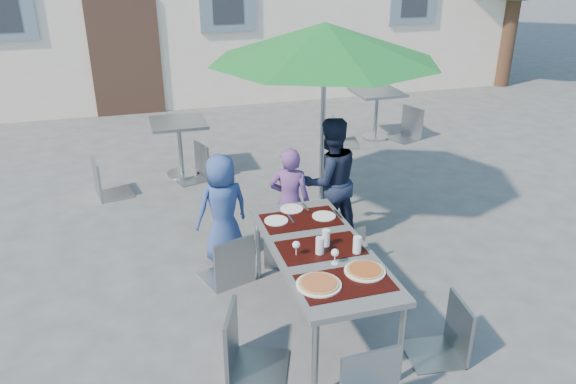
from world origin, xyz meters
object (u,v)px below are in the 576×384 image
object	(u,v)px
cafe_table_0	(179,137)
cafe_table_1	(377,105)
child_0	(222,208)
bg_chair_r_1	(410,105)
pizza_near_left	(319,284)
child_1	(290,201)
chair_4	(452,297)
bg_chair_l_0	(102,155)
chair_5	(381,354)
bg_chair_l_1	(341,114)
chair_1	(286,214)
chair_2	(345,224)
bg_chair_r_0	(194,141)
dining_table	(320,254)
pizza_near_right	(365,270)
patio_umbrella	(325,44)
chair_0	(228,230)
chair_3	(243,305)
child_2	(330,181)

from	to	relation	value
cafe_table_0	cafe_table_1	bearing A→B (deg)	12.32
child_0	cafe_table_1	world-z (taller)	child_0
cafe_table_0	bg_chair_r_1	distance (m)	3.98
pizza_near_left	child_1	distance (m)	1.84
pizza_near_left	child_1	xyz separation A→B (m)	(0.32, 1.81, -0.17)
chair_4	bg_chair_l_0	xyz separation A→B (m)	(-2.64, 4.07, 0.02)
chair_5	bg_chair_l_1	size ratio (longest dim) A/B	1.12
chair_1	cafe_table_1	xyz separation A→B (m)	(2.64, 3.55, 0.01)
cafe_table_1	cafe_table_0	bearing A→B (deg)	-167.68
chair_2	bg_chair_r_0	world-z (taller)	bg_chair_r_0
dining_table	chair_2	distance (m)	1.01
pizza_near_right	bg_chair_l_1	world-z (taller)	bg_chair_l_1
patio_umbrella	bg_chair_r_1	distance (m)	3.71
chair_1	bg_chair_l_1	xyz separation A→B (m)	(1.92, 3.37, -0.04)
child_1	chair_1	distance (m)	0.28
chair_0	child_0	bearing A→B (deg)	85.82
pizza_near_left	pizza_near_right	size ratio (longest dim) A/B	1.06
dining_table	bg_chair_r_1	xyz separation A→B (m)	(3.19, 4.42, -0.10)
bg_chair_l_0	bg_chair_r_0	world-z (taller)	bg_chair_l_0
pizza_near_right	bg_chair_l_1	size ratio (longest dim) A/B	0.35
child_0	cafe_table_1	size ratio (longest dim) A/B	1.40
child_1	bg_chair_l_1	bearing A→B (deg)	-98.16
pizza_near_left	bg_chair_r_0	bearing A→B (deg)	94.97
chair_1	chair_5	size ratio (longest dim) A/B	0.96
chair_5	patio_umbrella	bearing A→B (deg)	76.94
chair_3	bg_chair_l_0	world-z (taller)	chair_3
chair_2	chair_4	xyz separation A→B (m)	(0.28, -1.52, 0.06)
chair_3	bg_chair_r_1	xyz separation A→B (m)	(3.94, 4.82, -0.01)
pizza_near_left	child_0	world-z (taller)	child_0
pizza_near_right	cafe_table_0	xyz separation A→B (m)	(-0.95, 4.29, -0.19)
pizza_near_right	chair_2	world-z (taller)	chair_2
child_0	chair_1	size ratio (longest dim) A/B	1.16
bg_chair_l_0	cafe_table_1	world-z (taller)	bg_chair_l_0
child_2	child_0	bearing A→B (deg)	-3.35
pizza_near_right	pizza_near_left	bearing A→B (deg)	-169.46
chair_4	bg_chair_l_1	bearing A→B (deg)	78.06
child_0	bg_chair_r_1	size ratio (longest dim) A/B	1.15
child_0	bg_chair_l_0	world-z (taller)	child_0
chair_2	cafe_table_0	bearing A→B (deg)	113.52
child_2	chair_1	bearing A→B (deg)	26.20
child_0	bg_chair_r_0	world-z (taller)	child_0
chair_2	patio_umbrella	xyz separation A→B (m)	(0.19, 1.24, 1.59)
child_1	chair_5	size ratio (longest dim) A/B	1.15
pizza_near_right	bg_chair_r_1	distance (m)	5.72
child_0	cafe_table_0	distance (m)	2.49
child_0	bg_chair_r_0	size ratio (longest dim) A/B	1.22
chair_5	child_2	bearing A→B (deg)	76.73
pizza_near_right	child_0	bearing A→B (deg)	113.80
dining_table	child_0	bearing A→B (deg)	113.78
pizza_near_left	chair_1	xyz separation A→B (m)	(0.20, 1.55, -0.18)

